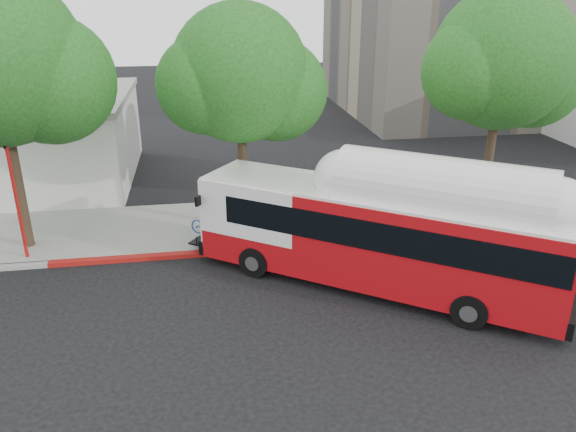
% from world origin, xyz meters
% --- Properties ---
extents(ground, '(120.00, 120.00, 0.00)m').
position_xyz_m(ground, '(0.00, 0.00, 0.00)').
color(ground, black).
rests_on(ground, ground).
extents(sidewalk, '(60.00, 5.00, 0.15)m').
position_xyz_m(sidewalk, '(0.00, 6.50, 0.07)').
color(sidewalk, gray).
rests_on(sidewalk, ground).
extents(curb_strip, '(60.00, 0.30, 0.15)m').
position_xyz_m(curb_strip, '(0.00, 3.90, 0.07)').
color(curb_strip, gray).
rests_on(curb_strip, ground).
extents(red_curb_segment, '(10.00, 0.32, 0.16)m').
position_xyz_m(red_curb_segment, '(-3.00, 3.90, 0.08)').
color(red_curb_segment, '#9F1411').
rests_on(red_curb_segment, ground).
extents(street_tree_left, '(6.67, 5.80, 9.74)m').
position_xyz_m(street_tree_left, '(-8.53, 5.56, 6.60)').
color(street_tree_left, '#2D2116').
rests_on(street_tree_left, ground).
extents(street_tree_mid, '(5.75, 5.00, 8.62)m').
position_xyz_m(street_tree_mid, '(-0.59, 6.06, 5.91)').
color(street_tree_mid, '#2D2116').
rests_on(street_tree_mid, ground).
extents(street_tree_right, '(6.21, 5.40, 9.18)m').
position_xyz_m(street_tree_right, '(9.44, 5.86, 6.26)').
color(street_tree_right, '#2D2116').
rests_on(street_tree_right, ground).
extents(transit_bus, '(11.23, 8.87, 3.64)m').
position_xyz_m(transit_bus, '(2.74, 0.77, 1.70)').
color(transit_bus, '#AF0C11').
rests_on(transit_bus, ground).
extents(signal_pole, '(0.12, 0.41, 4.37)m').
position_xyz_m(signal_pole, '(-8.83, 4.49, 2.24)').
color(signal_pole, red).
rests_on(signal_pole, ground).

